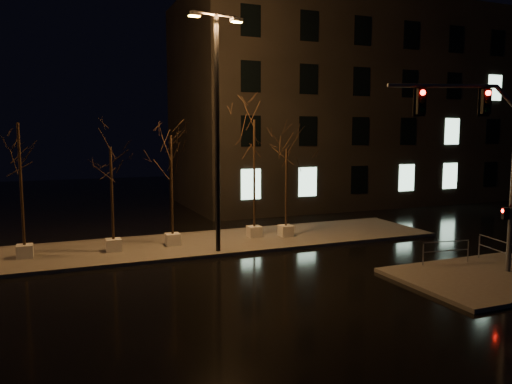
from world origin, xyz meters
name	(u,v)px	position (x,y,z in m)	size (l,w,h in m)	color
ground	(270,276)	(0.00, 0.00, 0.00)	(90.00, 90.00, 0.00)	black
median	(220,242)	(0.00, 6.00, 0.07)	(22.00, 5.00, 0.15)	#4B4843
sidewalk_corner	(493,277)	(7.50, -3.50, 0.07)	(7.00, 5.00, 0.15)	#4B4843
building	(339,106)	(14.00, 18.00, 7.50)	(25.00, 12.00, 15.00)	black
tree_0	(19,153)	(-8.68, 5.97, 4.56)	(1.80, 1.80, 5.82)	beige
tree_1	(111,170)	(-5.07, 5.75, 3.77)	(1.80, 1.80, 4.77)	beige
tree_2	(171,160)	(-2.37, 5.94, 4.14)	(1.80, 1.80, 5.26)	beige
tree_3	(254,146)	(1.87, 6.20, 4.74)	(1.80, 1.80, 6.05)	beige
tree_4	(286,168)	(3.45, 5.79, 3.62)	(1.80, 1.80, 4.57)	beige
traffic_signal_mast	(485,150)	(7.36, -2.96, 4.74)	(5.45, 1.93, 6.99)	slate
streetlight_main	(217,117)	(-0.75, 4.02, 6.07)	(2.56, 0.76, 10.26)	black
guard_rail_a	(446,249)	(7.07, -1.53, 0.75)	(2.11, 0.31, 0.92)	slate
guard_rail_b	(496,248)	(8.86, -2.35, 0.80)	(0.43, 2.10, 1.01)	slate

